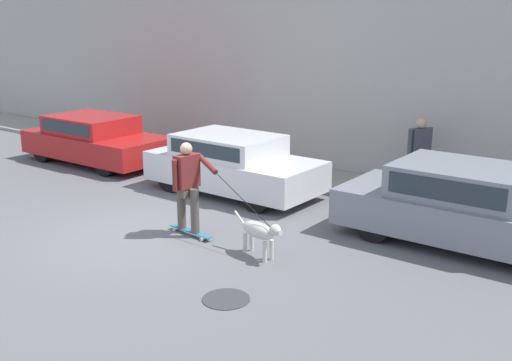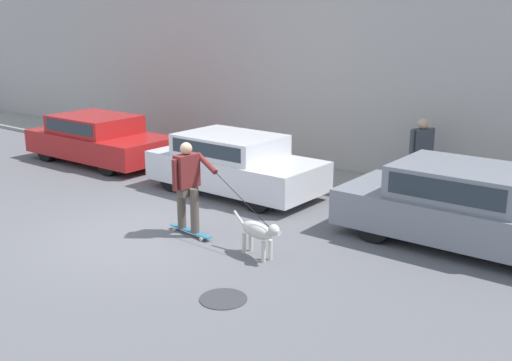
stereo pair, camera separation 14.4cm
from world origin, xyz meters
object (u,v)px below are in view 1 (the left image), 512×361
(parked_car_0, at_px, (95,140))
(dog, at_px, (260,232))
(parked_car_2, at_px, (467,207))
(fire_hydrant, at_px, (72,135))
(pedestrian_with_bag, at_px, (419,151))
(parked_car_1, at_px, (233,164))
(skateboarder, at_px, (188,184))

(parked_car_0, distance_m, dog, 7.94)
(parked_car_2, height_order, fire_hydrant, parked_car_2)
(parked_car_0, relative_size, pedestrian_with_bag, 2.58)
(parked_car_1, distance_m, pedestrian_with_bag, 4.05)
(dog, distance_m, pedestrian_with_bag, 4.94)
(dog, distance_m, skateboarder, 1.72)
(parked_car_0, bearing_deg, dog, -20.15)
(dog, xyz_separation_m, pedestrian_with_bag, (0.61, 4.87, 0.56))
(parked_car_1, bearing_deg, pedestrian_with_bag, 34.36)
(fire_hydrant, bearing_deg, parked_car_2, -3.94)
(parked_car_0, relative_size, fire_hydrant, 5.98)
(dog, bearing_deg, pedestrian_with_bag, 95.46)
(dog, height_order, fire_hydrant, fire_hydrant)
(parked_car_1, distance_m, dog, 3.78)
(parked_car_0, relative_size, parked_car_2, 0.95)
(skateboarder, bearing_deg, parked_car_2, 37.52)
(parked_car_0, xyz_separation_m, fire_hydrant, (-2.18, 0.83, -0.25))
(parked_car_0, bearing_deg, fire_hydrant, 158.07)
(parked_car_2, bearing_deg, parked_car_1, 179.23)
(parked_car_0, distance_m, skateboarder, 6.40)
(dog, bearing_deg, parked_car_2, 59.38)
(dog, bearing_deg, parked_car_1, 148.87)
(parked_car_1, distance_m, fire_hydrant, 7.01)
(fire_hydrant, bearing_deg, pedestrian_with_bag, 7.94)
(skateboarder, xyz_separation_m, fire_hydrant, (-8.04, 3.38, -0.59))
(skateboarder, bearing_deg, pedestrian_with_bag, 70.56)
(pedestrian_with_bag, bearing_deg, parked_car_2, 154.19)
(parked_car_0, xyz_separation_m, skateboarder, (5.86, -2.55, 0.33))
(dog, height_order, skateboarder, skateboarder)
(parked_car_1, bearing_deg, parked_car_0, -179.87)
(parked_car_2, distance_m, fire_hydrant, 12.16)
(parked_car_1, xyz_separation_m, fire_hydrant, (-6.95, 0.83, -0.28))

